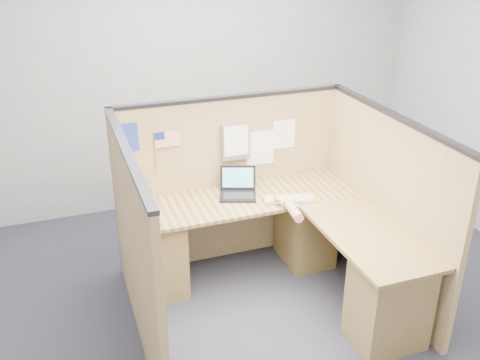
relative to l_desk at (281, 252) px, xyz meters
name	(u,v)px	position (x,y,z in m)	size (l,w,h in m)	color
floor	(273,317)	(-0.18, -0.29, -0.39)	(5.00, 5.00, 0.00)	#222230
wall_back	(192,76)	(-0.18, 1.96, 1.01)	(5.00, 5.00, 0.00)	#929496
cubicle_partitions	(254,207)	(-0.18, 0.14, 0.38)	(2.06, 1.83, 1.53)	olive
l_desk	(281,252)	(0.00, 0.00, 0.00)	(1.95, 1.75, 0.73)	brown
laptop	(236,188)	(-0.22, 0.48, 0.39)	(0.36, 0.38, 0.22)	black
keyboard	(288,199)	(0.15, 0.22, 0.35)	(0.44, 0.23, 0.03)	gray
mouse	(281,201)	(0.07, 0.19, 0.36)	(0.11, 0.07, 0.05)	#B8B8BD
hand_forearm	(289,207)	(0.08, 0.04, 0.38)	(0.12, 0.41, 0.09)	tan
blue_poster	(127,138)	(-1.06, 0.68, 0.88)	(0.18, 0.00, 0.24)	#22329E
american_flag	(164,141)	(-0.77, 0.67, 0.82)	(0.21, 0.01, 0.36)	olive
file_holder	(235,142)	(-0.16, 0.66, 0.74)	(0.24, 0.05, 0.31)	slate
paper_left	(260,148)	(0.08, 0.68, 0.65)	(0.24, 0.00, 0.31)	white
paper_right	(284,134)	(0.30, 0.68, 0.75)	(0.20, 0.00, 0.26)	white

